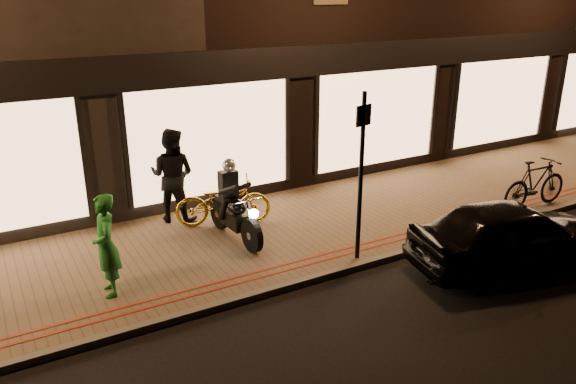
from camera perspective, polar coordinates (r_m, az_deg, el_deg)
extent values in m
plane|color=black|center=(9.53, 1.87, -9.52)|extent=(90.00, 90.00, 0.00)
cube|color=brown|center=(11.07, -3.56, -4.80)|extent=(50.00, 4.00, 0.12)
cube|color=#59544C|center=(9.54, 1.72, -9.08)|extent=(50.00, 0.14, 0.12)
cube|color=maroon|center=(9.81, 0.50, -7.77)|extent=(50.00, 0.06, 0.01)
cube|color=maroon|center=(9.96, -0.09, -7.31)|extent=(50.00, 0.06, 0.01)
cube|color=black|center=(19.11, 3.34, 18.64)|extent=(12.00, 10.00, 8.50)
cube|color=black|center=(11.94, -8.14, 12.37)|extent=(48.00, 0.12, 0.70)
cube|color=#FFBF7F|center=(12.22, -7.77, 5.20)|extent=(3.60, 0.06, 2.38)
cube|color=#FFBF7F|center=(14.46, 9.08, 7.44)|extent=(3.60, 0.06, 2.38)
cube|color=#FFBF7F|center=(17.58, 20.79, 8.62)|extent=(3.60, 0.06, 2.38)
cylinder|color=black|center=(10.30, -3.69, -4.43)|extent=(0.16, 0.65, 0.64)
cylinder|color=black|center=(11.36, -6.96, -2.14)|extent=(0.16, 0.65, 0.64)
cylinder|color=silver|center=(10.30, -3.69, -4.43)|extent=(0.15, 0.15, 0.14)
cylinder|color=silver|center=(11.36, -6.96, -2.14)|extent=(0.15, 0.15, 0.14)
cube|color=black|center=(10.84, -5.55, -2.75)|extent=(0.30, 0.72, 0.30)
ellipsoid|color=black|center=(10.62, -5.27, -1.49)|extent=(0.36, 0.52, 0.29)
cube|color=black|center=(10.97, -6.34, -0.80)|extent=(0.25, 0.56, 0.09)
cylinder|color=silver|center=(10.18, -4.19, -0.90)|extent=(0.60, 0.07, 0.03)
cylinder|color=silver|center=(10.22, -3.86, -2.80)|extent=(0.07, 0.33, 0.71)
sphere|color=white|center=(10.05, -3.49, -2.22)|extent=(0.18, 0.18, 0.17)
cylinder|color=silver|center=(11.30, -6.07, -2.44)|extent=(0.11, 0.55, 0.07)
cube|color=black|center=(10.75, -6.09, 0.74)|extent=(0.35, 0.24, 0.55)
sphere|color=silver|center=(10.57, -6.02, 2.75)|extent=(0.28, 0.28, 0.26)
cylinder|color=black|center=(10.40, -6.06, 0.25)|extent=(0.21, 0.61, 0.34)
cylinder|color=black|center=(10.54, -4.52, 0.58)|extent=(0.13, 0.61, 0.34)
cylinder|color=black|center=(10.81, -6.56, -1.71)|extent=(0.21, 0.29, 0.46)
cylinder|color=black|center=(10.93, -5.26, -1.41)|extent=(0.18, 0.29, 0.46)
cylinder|color=black|center=(9.70, 7.40, 1.35)|extent=(0.10, 0.10, 3.00)
cube|color=black|center=(9.41, 7.69, 7.71)|extent=(0.35, 0.11, 0.35)
imported|color=gold|center=(11.45, -6.62, -0.95)|extent=(2.04, 1.26, 1.01)
imported|color=black|center=(13.40, 23.85, 0.78)|extent=(1.86, 0.59, 1.11)
imported|color=#1F7729|center=(9.15, -17.99, -5.19)|extent=(0.45, 0.64, 1.66)
imported|color=black|center=(11.69, -11.67, 1.67)|extent=(1.20, 1.19, 1.96)
imported|color=black|center=(10.60, 21.84, -4.07)|extent=(3.93, 2.21, 1.26)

